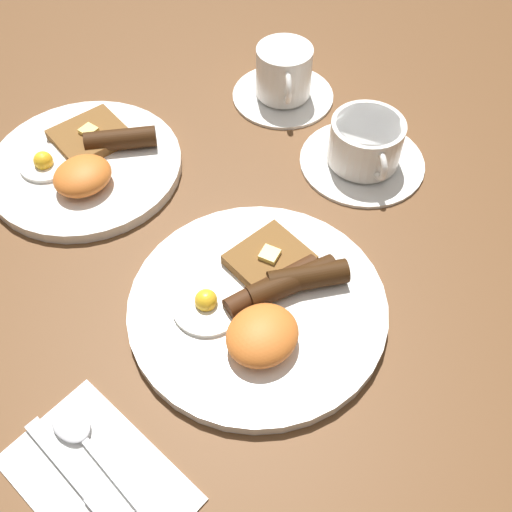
# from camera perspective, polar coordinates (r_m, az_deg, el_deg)

# --- Properties ---
(ground_plane) EXTENTS (3.00, 3.00, 0.00)m
(ground_plane) POSITION_cam_1_polar(r_m,az_deg,el_deg) (0.67, 0.15, -5.22)
(ground_plane) COLOR brown
(breakfast_plate_near) EXTENTS (0.28, 0.28, 0.05)m
(breakfast_plate_near) POSITION_cam_1_polar(r_m,az_deg,el_deg) (0.65, 0.49, -4.63)
(breakfast_plate_near) COLOR white
(breakfast_plate_near) RESTS_ON ground_plane
(breakfast_plate_far) EXTENTS (0.25, 0.25, 0.05)m
(breakfast_plate_far) POSITION_cam_1_polar(r_m,az_deg,el_deg) (0.83, -15.87, 8.49)
(breakfast_plate_far) COLOR white
(breakfast_plate_far) RESTS_ON ground_plane
(teacup_near) EXTENTS (0.17, 0.17, 0.07)m
(teacup_near) POSITION_cam_1_polar(r_m,az_deg,el_deg) (0.81, 10.33, 10.16)
(teacup_near) COLOR white
(teacup_near) RESTS_ON ground_plane
(teacup_far) EXTENTS (0.15, 0.15, 0.08)m
(teacup_far) POSITION_cam_1_polar(r_m,az_deg,el_deg) (0.90, 2.66, 16.59)
(teacup_far) COLOR white
(teacup_far) RESTS_ON ground_plane
(napkin) EXTENTS (0.13, 0.18, 0.01)m
(napkin) POSITION_cam_1_polar(r_m,az_deg,el_deg) (0.60, -14.82, -19.87)
(napkin) COLOR white
(napkin) RESTS_ON ground_plane
(knife) EXTENTS (0.02, 0.18, 0.01)m
(knife) POSITION_cam_1_polar(r_m,az_deg,el_deg) (0.60, -15.28, -21.12)
(knife) COLOR silver
(knife) RESTS_ON napkin
(spoon) EXTENTS (0.03, 0.17, 0.01)m
(spoon) POSITION_cam_1_polar(r_m,az_deg,el_deg) (0.62, -16.29, -16.14)
(spoon) COLOR silver
(spoon) RESTS_ON napkin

